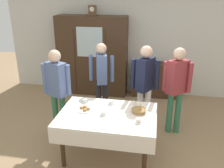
# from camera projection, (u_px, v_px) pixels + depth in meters

# --- Properties ---
(ground_plane) EXTENTS (12.00, 12.00, 0.00)m
(ground_plane) POSITION_uv_depth(u_px,v_px,m) (110.00, 147.00, 4.34)
(ground_plane) COLOR #997A56
(ground_plane) RESTS_ON ground
(back_wall) EXTENTS (6.40, 0.10, 2.70)m
(back_wall) POSITION_uv_depth(u_px,v_px,m) (129.00, 41.00, 6.27)
(back_wall) COLOR silver
(back_wall) RESTS_ON ground
(dining_table) EXTENTS (1.53, 1.09, 0.78)m
(dining_table) POSITION_uv_depth(u_px,v_px,m) (107.00, 121.00, 3.88)
(dining_table) COLOR #3D2819
(dining_table) RESTS_ON ground
(wall_cabinet) EXTENTS (1.77, 0.46, 2.01)m
(wall_cabinet) POSITION_uv_depth(u_px,v_px,m) (92.00, 56.00, 6.28)
(wall_cabinet) COLOR #3D2819
(wall_cabinet) RESTS_ON ground
(mantel_clock) EXTENTS (0.18, 0.11, 0.24)m
(mantel_clock) POSITION_uv_depth(u_px,v_px,m) (92.00, 10.00, 5.86)
(mantel_clock) COLOR brown
(mantel_clock) RESTS_ON wall_cabinet
(bookshelf_low) EXTENTS (1.16, 0.35, 0.89)m
(bookshelf_low) POSITION_uv_depth(u_px,v_px,m) (155.00, 80.00, 6.26)
(bookshelf_low) COLOR #3D2819
(bookshelf_low) RESTS_ON ground
(book_stack) EXTENTS (0.16, 0.19, 0.06)m
(book_stack) POSITION_uv_depth(u_px,v_px,m) (156.00, 62.00, 6.09)
(book_stack) COLOR #B29333
(book_stack) RESTS_ON bookshelf_low
(tea_cup_mid_left) EXTENTS (0.13, 0.13, 0.06)m
(tea_cup_mid_left) POSITION_uv_depth(u_px,v_px,m) (139.00, 121.00, 3.62)
(tea_cup_mid_left) COLOR white
(tea_cup_mid_left) RESTS_ON dining_table
(tea_cup_front_edge) EXTENTS (0.13, 0.13, 0.06)m
(tea_cup_front_edge) POSITION_uv_depth(u_px,v_px,m) (85.00, 101.00, 4.25)
(tea_cup_front_edge) COLOR silver
(tea_cup_front_edge) RESTS_ON dining_table
(tea_cup_near_right) EXTENTS (0.13, 0.13, 0.06)m
(tea_cup_near_right) POSITION_uv_depth(u_px,v_px,m) (103.00, 113.00, 3.83)
(tea_cup_near_right) COLOR white
(tea_cup_near_right) RESTS_ON dining_table
(tea_cup_center) EXTENTS (0.13, 0.13, 0.06)m
(tea_cup_center) POSITION_uv_depth(u_px,v_px,m) (133.00, 103.00, 4.15)
(tea_cup_center) COLOR white
(tea_cup_center) RESTS_ON dining_table
(tea_cup_far_left) EXTENTS (0.13, 0.13, 0.06)m
(tea_cup_far_left) POSITION_uv_depth(u_px,v_px,m) (111.00, 102.00, 4.19)
(tea_cup_far_left) COLOR silver
(tea_cup_far_left) RESTS_ON dining_table
(bread_basket) EXTENTS (0.24, 0.24, 0.16)m
(bread_basket) POSITION_uv_depth(u_px,v_px,m) (139.00, 110.00, 3.90)
(bread_basket) COLOR #9E7542
(bread_basket) RESTS_ON dining_table
(pastry_plate) EXTENTS (0.28, 0.28, 0.05)m
(pastry_plate) POSITION_uv_depth(u_px,v_px,m) (85.00, 109.00, 3.99)
(pastry_plate) COLOR white
(pastry_plate) RESTS_ON dining_table
(spoon_far_right) EXTENTS (0.12, 0.02, 0.01)m
(spoon_far_right) POSITION_uv_depth(u_px,v_px,m) (103.00, 103.00, 4.21)
(spoon_far_right) COLOR silver
(spoon_far_right) RESTS_ON dining_table
(spoon_far_left) EXTENTS (0.12, 0.02, 0.01)m
(spoon_far_left) POSITION_uv_depth(u_px,v_px,m) (105.00, 108.00, 4.05)
(spoon_far_left) COLOR silver
(spoon_far_left) RESTS_ON dining_table
(person_behind_table_right) EXTENTS (0.52, 0.40, 1.62)m
(person_behind_table_right) POSITION_uv_depth(u_px,v_px,m) (102.00, 74.00, 5.04)
(person_behind_table_right) COLOR #232328
(person_behind_table_right) RESTS_ON ground
(person_near_right_end) EXTENTS (0.52, 0.39, 1.67)m
(person_near_right_end) POSITION_uv_depth(u_px,v_px,m) (177.00, 83.00, 4.45)
(person_near_right_end) COLOR #33704C
(person_near_right_end) RESTS_ON ground
(person_beside_shelf) EXTENTS (0.52, 0.41, 1.67)m
(person_beside_shelf) POSITION_uv_depth(u_px,v_px,m) (145.00, 80.00, 4.57)
(person_beside_shelf) COLOR silver
(person_beside_shelf) RESTS_ON ground
(person_by_cabinet) EXTENTS (0.52, 0.33, 1.65)m
(person_by_cabinet) POSITION_uv_depth(u_px,v_px,m) (57.00, 85.00, 4.38)
(person_by_cabinet) COLOR #33704C
(person_by_cabinet) RESTS_ON ground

